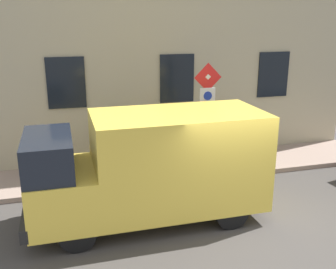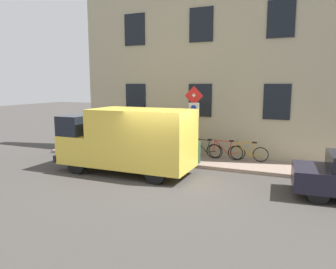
% 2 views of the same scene
% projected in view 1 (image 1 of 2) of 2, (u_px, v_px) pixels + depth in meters
% --- Properties ---
extents(ground_plane, '(80.00, 80.00, 0.00)m').
position_uv_depth(ground_plane, '(231.00, 222.00, 8.93)').
color(ground_plane, '#3F3B38').
extents(sidewalk_slab, '(2.05, 14.29, 0.14)m').
position_uv_depth(sidewalk_slab, '(186.00, 167.00, 12.03)').
color(sidewalk_slab, gray).
rests_on(sidewalk_slab, ground_plane).
extents(building_facade, '(0.75, 12.29, 8.39)m').
position_uv_depth(building_facade, '(174.00, 28.00, 12.12)').
color(building_facade, tan).
rests_on(building_facade, ground_plane).
extents(sign_post_stacked, '(0.15, 0.56, 3.09)m').
position_uv_depth(sign_post_stacked, '(207.00, 104.00, 10.75)').
color(sign_post_stacked, '#474C47').
rests_on(sign_post_stacked, sidewalk_slab).
extents(delivery_van, '(2.02, 5.34, 2.50)m').
position_uv_depth(delivery_van, '(153.00, 165.00, 8.73)').
color(delivery_van, yellow).
rests_on(delivery_van, ground_plane).
extents(bicycle_orange, '(0.46, 1.72, 0.89)m').
position_uv_depth(bicycle_orange, '(249.00, 143.00, 12.94)').
color(bicycle_orange, black).
rests_on(bicycle_orange, sidewalk_slab).
extents(bicycle_red, '(0.46, 1.71, 0.89)m').
position_uv_depth(bicycle_red, '(222.00, 146.00, 12.70)').
color(bicycle_red, black).
rests_on(bicycle_red, sidewalk_slab).
extents(bicycle_black, '(0.46, 1.72, 0.89)m').
position_uv_depth(bicycle_black, '(193.00, 148.00, 12.45)').
color(bicycle_black, black).
rests_on(bicycle_black, sidewalk_slab).
extents(pedestrian, '(0.47, 0.47, 1.72)m').
position_uv_depth(pedestrian, '(118.00, 141.00, 11.30)').
color(pedestrian, '#262B47').
rests_on(pedestrian, sidewalk_slab).
extents(litter_bin, '(0.44, 0.44, 0.90)m').
position_uv_depth(litter_bin, '(205.00, 158.00, 11.35)').
color(litter_bin, '#2D5133').
rests_on(litter_bin, sidewalk_slab).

